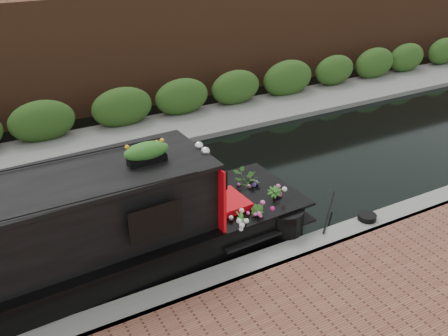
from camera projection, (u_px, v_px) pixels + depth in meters
ground at (185, 199)px, 12.50m from camera, size 80.00×80.00×0.00m
near_bank_coping at (254, 273)px, 9.92m from camera, size 40.00×0.60×0.50m
far_bank_path at (129, 139)px, 15.77m from camera, size 40.00×2.40×0.34m
far_hedge at (120, 129)px, 16.47m from camera, size 40.00×1.10×2.80m
far_brick_wall at (101, 110)px, 18.10m from camera, size 40.00×1.00×8.00m
rope_fender at (293, 210)px, 11.71m from camera, size 0.32×0.36×0.32m
coiled_mooring_rope at (367, 217)px, 11.17m from camera, size 0.41×0.41×0.12m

